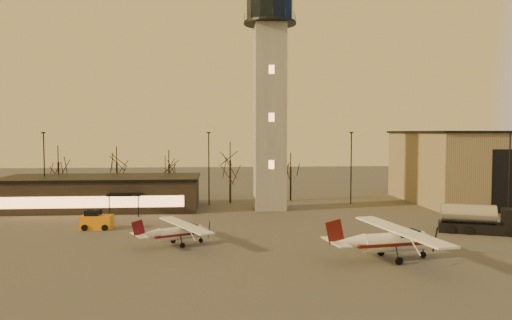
{
  "coord_description": "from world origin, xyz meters",
  "views": [
    {
      "loc": [
        -7.18,
        -34.79,
        10.12
      ],
      "look_at": [
        -3.22,
        13.0,
        7.44
      ],
      "focal_mm": 35.0,
      "sensor_mm": 36.0,
      "label": 1
    }
  ],
  "objects_px": {
    "cessna_rear": "(181,235)",
    "fuel_truck": "(479,222)",
    "terminal": "(102,193)",
    "service_cart": "(97,222)",
    "cessna_front": "(395,245)",
    "control_tower": "(270,84)"
  },
  "relations": [
    {
      "from": "cessna_rear",
      "to": "fuel_truck",
      "type": "distance_m",
      "value": 29.55
    },
    {
      "from": "terminal",
      "to": "service_cart",
      "type": "bearing_deg",
      "value": -79.99
    },
    {
      "from": "service_cart",
      "to": "cessna_front",
      "type": "bearing_deg",
      "value": -24.63
    },
    {
      "from": "control_tower",
      "to": "service_cart",
      "type": "relative_size",
      "value": 10.04
    },
    {
      "from": "service_cart",
      "to": "terminal",
      "type": "bearing_deg",
      "value": 104.45
    },
    {
      "from": "terminal",
      "to": "service_cart",
      "type": "distance_m",
      "value": 14.26
    },
    {
      "from": "fuel_truck",
      "to": "control_tower",
      "type": "bearing_deg",
      "value": 160.5
    },
    {
      "from": "terminal",
      "to": "cessna_rear",
      "type": "xyz_separation_m",
      "value": [
        11.81,
        -22.13,
        -1.25
      ]
    },
    {
      "from": "cessna_front",
      "to": "fuel_truck",
      "type": "distance_m",
      "value": 15.39
    },
    {
      "from": "control_tower",
      "to": "cessna_front",
      "type": "xyz_separation_m",
      "value": [
        7.07,
        -26.78,
        -15.13
      ]
    },
    {
      "from": "cessna_rear",
      "to": "service_cart",
      "type": "distance_m",
      "value": 12.4
    },
    {
      "from": "terminal",
      "to": "cessna_front",
      "type": "bearing_deg",
      "value": -44.7
    },
    {
      "from": "terminal",
      "to": "cessna_front",
      "type": "distance_m",
      "value": 40.9
    },
    {
      "from": "control_tower",
      "to": "cessna_front",
      "type": "bearing_deg",
      "value": -75.21
    },
    {
      "from": "cessna_front",
      "to": "fuel_truck",
      "type": "relative_size",
      "value": 1.58
    },
    {
      "from": "control_tower",
      "to": "terminal",
      "type": "relative_size",
      "value": 1.28
    },
    {
      "from": "fuel_truck",
      "to": "service_cart",
      "type": "xyz_separation_m",
      "value": [
        -38.76,
        5.35,
        -0.39
      ]
    },
    {
      "from": "cessna_rear",
      "to": "service_cart",
      "type": "relative_size",
      "value": 2.83
    },
    {
      "from": "cessna_front",
      "to": "service_cart",
      "type": "distance_m",
      "value": 30.44
    },
    {
      "from": "terminal",
      "to": "fuel_truck",
      "type": "bearing_deg",
      "value": -25.11
    },
    {
      "from": "cessna_front",
      "to": "service_cart",
      "type": "height_order",
      "value": "cessna_front"
    },
    {
      "from": "cessna_front",
      "to": "cessna_rear",
      "type": "distance_m",
      "value": 18.49
    }
  ]
}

